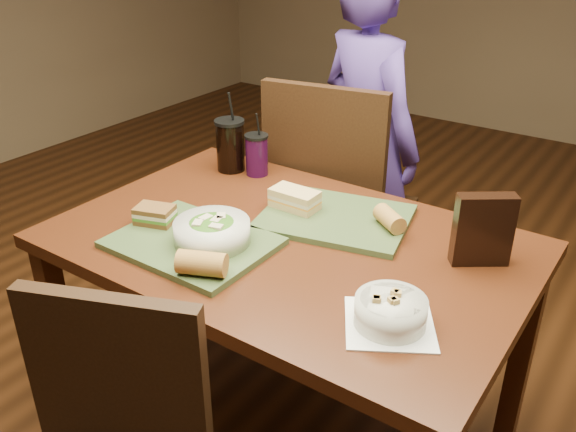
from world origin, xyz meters
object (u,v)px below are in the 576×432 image
object	(u,v)px
soup_bowl	(391,311)
baguette_near	(202,263)
chair_far	(337,201)
tray_near	(192,243)
cup_cola	(230,145)
chip_bag	(483,230)
tray_far	(335,218)
diner	(368,142)
dining_table	(288,266)
sandwich_far	(295,199)
sandwich_near	(155,215)
cup_berry	(257,154)
salad_bowl	(212,230)
baguette_far	(390,219)

from	to	relation	value
soup_bowl	baguette_near	distance (m)	0.47
chair_far	tray_near	xyz separation A→B (m)	(-0.00, -0.78, 0.18)
cup_cola	chip_bag	xyz separation A→B (m)	(0.93, -0.12, 0.00)
tray_far	diner	bearing A→B (deg)	110.76
dining_table	chair_far	distance (m)	0.63
sandwich_far	diner	bearing A→B (deg)	101.02
dining_table	soup_bowl	size ratio (longest dim) A/B	4.89
diner	chip_bag	bearing A→B (deg)	155.97
sandwich_near	cup_berry	xyz separation A→B (m)	(-0.00, 0.48, 0.03)
chair_far	cup_cola	world-z (taller)	chair_far
salad_bowl	baguette_far	bearing A→B (deg)	44.44
salad_bowl	soup_bowl	bearing A→B (deg)	-3.94
diner	cup_cola	size ratio (longest dim) A/B	5.16
baguette_far	salad_bowl	bearing A→B (deg)	-135.56
sandwich_near	baguette_near	world-z (taller)	baguette_near
soup_bowl	baguette_near	world-z (taller)	same
diner	soup_bowl	bearing A→B (deg)	141.57
dining_table	baguette_far	bearing A→B (deg)	41.44
baguette_far	chair_far	bearing A→B (deg)	134.87
tray_far	dining_table	bearing A→B (deg)	-107.78
chair_far	cup_berry	xyz separation A→B (m)	(-0.16, -0.28, 0.24)
chair_far	sandwich_near	xyz separation A→B (m)	(-0.16, -0.76, 0.21)
chip_bag	baguette_far	bearing A→B (deg)	141.02
tray_far	chip_bag	xyz separation A→B (m)	(0.43, 0.01, 0.09)
diner	cup_berry	bearing A→B (deg)	98.54
sandwich_far	chip_bag	size ratio (longest dim) A/B	0.75
sandwich_near	cup_cola	xyz separation A→B (m)	(-0.10, 0.46, 0.05)
baguette_far	cup_cola	distance (m)	0.67
diner	chip_bag	distance (m)	1.00
sandwich_near	chair_far	bearing A→B (deg)	78.13
salad_bowl	sandwich_near	size ratio (longest dim) A/B	1.66
tray_near	sandwich_far	world-z (taller)	sandwich_far
soup_bowl	baguette_near	size ratio (longest dim) A/B	2.19
sandwich_far	baguette_far	world-z (taller)	sandwich_far
dining_table	cup_cola	distance (m)	0.57
soup_bowl	cup_cola	xyz separation A→B (m)	(-0.86, 0.49, 0.06)
dining_table	cup_berry	xyz separation A→B (m)	(-0.35, 0.32, 0.16)
tray_near	sandwich_near	distance (m)	0.16
soup_bowl	cup_berry	size ratio (longest dim) A/B	1.21
tray_near	soup_bowl	size ratio (longest dim) A/B	1.58
sandwich_near	baguette_near	distance (m)	0.32
chip_bag	diner	bearing A→B (deg)	98.80
sandwich_far	cup_berry	distance (m)	0.33
cup_berry	sandwich_near	bearing A→B (deg)	-89.79
baguette_near	chip_bag	world-z (taller)	chip_bag
sandwich_far	soup_bowl	bearing A→B (deg)	-34.94
dining_table	soup_bowl	world-z (taller)	soup_bowl
tray_near	dining_table	bearing A→B (deg)	43.63
diner	salad_bowl	xyz separation A→B (m)	(0.08, -1.04, 0.08)
chair_far	baguette_far	size ratio (longest dim) A/B	10.06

